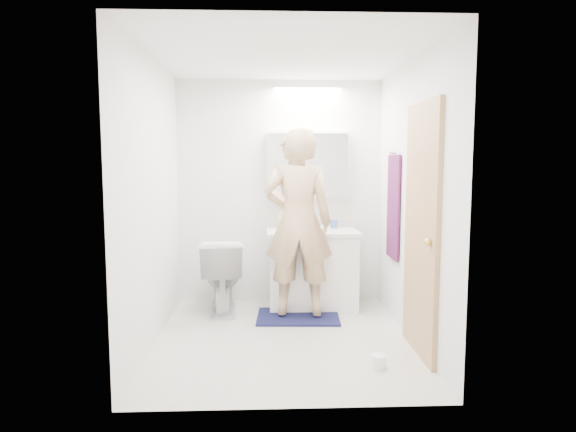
{
  "coord_description": "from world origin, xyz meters",
  "views": [
    {
      "loc": [
        -0.14,
        -4.28,
        1.55
      ],
      "look_at": [
        0.05,
        0.25,
        1.05
      ],
      "focal_mm": 31.7,
      "sensor_mm": 36.0,
      "label": 1
    }
  ],
  "objects": [
    {
      "name": "mirror_panel",
      "position": [
        0.3,
        1.1,
        1.5
      ],
      "size": [
        0.84,
        0.01,
        0.66
      ],
      "primitive_type": "cube",
      "color": "silver",
      "rests_on": "medicine_cabinet"
    },
    {
      "name": "wall_left",
      "position": [
        -1.1,
        0.0,
        1.2
      ],
      "size": [
        0.0,
        2.5,
        2.5
      ],
      "primitive_type": "plane",
      "rotation": [
        1.57,
        0.0,
        1.57
      ],
      "color": "white",
      "rests_on": "floor"
    },
    {
      "name": "faucet",
      "position": [
        0.34,
        1.19,
        0.9
      ],
      "size": [
        0.02,
        0.02,
        0.16
      ],
      "primitive_type": "cylinder",
      "color": "silver",
      "rests_on": "countertop"
    },
    {
      "name": "wall_back",
      "position": [
        0.0,
        1.25,
        1.2
      ],
      "size": [
        2.5,
        0.0,
        2.5
      ],
      "primitive_type": "plane",
      "rotation": [
        1.57,
        0.0,
        0.0
      ],
      "color": "white",
      "rests_on": "floor"
    },
    {
      "name": "door",
      "position": [
        1.08,
        -0.35,
        1.0
      ],
      "size": [
        0.04,
        0.8,
        2.0
      ],
      "primitive_type": "cube",
      "color": "tan",
      "rests_on": "wall_right"
    },
    {
      "name": "bath_rug",
      "position": [
        0.16,
        0.59,
        0.01
      ],
      "size": [
        0.83,
        0.59,
        0.02
      ],
      "primitive_type": "cube",
      "rotation": [
        0.0,
        0.0,
        -0.05
      ],
      "color": "#161C46",
      "rests_on": "floor"
    },
    {
      "name": "towel_hook",
      "position": [
        1.07,
        0.55,
        1.62
      ],
      "size": [
        0.07,
        0.02,
        0.02
      ],
      "primitive_type": "cylinder",
      "rotation": [
        0.0,
        1.57,
        0.0
      ],
      "color": "silver",
      "rests_on": "wall_right"
    },
    {
      "name": "toothbrush_cup",
      "position": [
        0.58,
        1.12,
        0.86
      ],
      "size": [
        0.11,
        0.11,
        0.08
      ],
      "primitive_type": "imported",
      "rotation": [
        0.0,
        0.0,
        -0.3
      ],
      "color": "#4270C7",
      "rests_on": "countertop"
    },
    {
      "name": "soap_bottle_a",
      "position": [
        0.01,
        1.11,
        0.93
      ],
      "size": [
        0.08,
        0.08,
        0.22
      ],
      "primitive_type": "imported",
      "rotation": [
        0.0,
        0.0,
        -0.0
      ],
      "color": "beige",
      "rests_on": "countertop"
    },
    {
      "name": "vanity_cabinet",
      "position": [
        0.34,
        0.96,
        0.39
      ],
      "size": [
        0.9,
        0.55,
        0.78
      ],
      "primitive_type": "cube",
      "color": "white",
      "rests_on": "floor"
    },
    {
      "name": "ceiling",
      "position": [
        0.0,
        0.0,
        2.4
      ],
      "size": [
        2.5,
        2.5,
        0.0
      ],
      "primitive_type": "plane",
      "rotation": [
        3.14,
        0.0,
        0.0
      ],
      "color": "white",
      "rests_on": "floor"
    },
    {
      "name": "sink_basin",
      "position": [
        0.34,
        0.99,
        0.84
      ],
      "size": [
        0.36,
        0.36,
        0.03
      ],
      "primitive_type": "cylinder",
      "color": "white",
      "rests_on": "countertop"
    },
    {
      "name": "toilet_paper_roll",
      "position": [
        0.69,
        -0.65,
        0.05
      ],
      "size": [
        0.11,
        0.11,
        0.1
      ],
      "primitive_type": "cylinder",
      "color": "white",
      "rests_on": "floor"
    },
    {
      "name": "toilet",
      "position": [
        -0.6,
        0.85,
        0.38
      ],
      "size": [
        0.48,
        0.78,
        0.76
      ],
      "primitive_type": "imported",
      "rotation": [
        0.0,
        0.0,
        3.22
      ],
      "color": "white",
      "rests_on": "floor"
    },
    {
      "name": "countertop",
      "position": [
        0.34,
        0.96,
        0.8
      ],
      "size": [
        0.95,
        0.58,
        0.04
      ],
      "primitive_type": "cube",
      "color": "white",
      "rests_on": "vanity_cabinet"
    },
    {
      "name": "wall_front",
      "position": [
        0.0,
        -1.25,
        1.2
      ],
      "size": [
        2.5,
        0.0,
        2.5
      ],
      "primitive_type": "plane",
      "rotation": [
        -1.57,
        0.0,
        0.0
      ],
      "color": "white",
      "rests_on": "floor"
    },
    {
      "name": "person",
      "position": [
        0.16,
        0.59,
        0.96
      ],
      "size": [
        0.68,
        0.47,
        1.81
      ],
      "primitive_type": "imported",
      "rotation": [
        0.0,
        0.0,
        3.09
      ],
      "color": "tan",
      "rests_on": "bath_rug"
    },
    {
      "name": "medicine_cabinet",
      "position": [
        0.3,
        1.18,
        1.5
      ],
      "size": [
        0.88,
        0.14,
        0.7
      ],
      "primitive_type": "cube",
      "color": "white",
      "rests_on": "wall_back"
    },
    {
      "name": "soap_bottle_b",
      "position": [
        0.14,
        1.15,
        0.91
      ],
      "size": [
        0.1,
        0.1,
        0.18
      ],
      "primitive_type": "imported",
      "rotation": [
        0.0,
        0.0,
        -0.25
      ],
      "color": "#63B0D4",
      "rests_on": "countertop"
    },
    {
      "name": "door_knob",
      "position": [
        1.04,
        -0.65,
        0.95
      ],
      "size": [
        0.06,
        0.06,
        0.06
      ],
      "primitive_type": "sphere",
      "color": "gold",
      "rests_on": "door"
    },
    {
      "name": "floor",
      "position": [
        0.0,
        0.0,
        0.0
      ],
      "size": [
        2.5,
        2.5,
        0.0
      ],
      "primitive_type": "plane",
      "color": "silver",
      "rests_on": "ground"
    },
    {
      "name": "towel",
      "position": [
        1.08,
        0.55,
        1.1
      ],
      "size": [
        0.02,
        0.42,
        1.0
      ],
      "primitive_type": "cube",
      "color": "#1B1440",
      "rests_on": "wall_right"
    },
    {
      "name": "wall_right",
      "position": [
        1.1,
        0.0,
        1.2
      ],
      "size": [
        0.0,
        2.5,
        2.5
      ],
      "primitive_type": "plane",
      "rotation": [
        1.57,
        0.0,
        -1.57
      ],
      "color": "white",
      "rests_on": "floor"
    }
  ]
}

